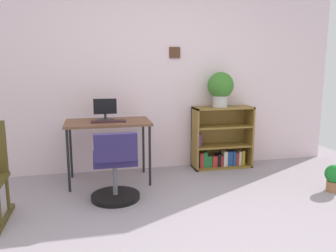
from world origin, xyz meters
The scene contains 9 objects.
ground_plane centered at (0.00, 0.00, 0.00)m, with size 6.24×6.24×0.00m, color gray.
wall_back centered at (0.00, 2.15, 1.29)m, with size 5.20×0.12×2.57m.
desk centered at (-0.64, 1.67, 0.69)m, with size 1.00×0.59×0.75m.
monitor centered at (-0.66, 1.76, 0.87)m, with size 0.28×0.20×0.26m.
keyboard centered at (-0.63, 1.60, 0.76)m, with size 0.40×0.12×0.02m, color #361D23.
office_chair centered at (-0.61, 1.04, 0.33)m, with size 0.52×0.55×0.77m.
bookshelf_low centered at (0.92, 1.95, 0.37)m, with size 0.82×0.30×0.85m.
potted_plant_on_shelf centered at (0.87, 1.90, 1.12)m, with size 0.35×0.35×0.47m.
potted_plant_floor centered at (1.83, 0.78, 0.17)m, with size 0.21×0.21×0.31m.
Camera 1 is at (-0.81, -2.37, 1.43)m, focal length 36.12 mm.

